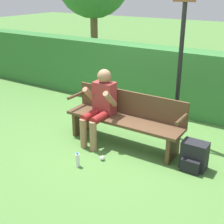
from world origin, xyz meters
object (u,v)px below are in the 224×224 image
Objects in this scene: person_seated at (100,103)px; backpack at (194,156)px; park_bench at (125,118)px; water_bottle at (78,160)px; signpost at (180,58)px.

person_seated is 2.96× the size of backpack.
park_bench is at bearing 173.23° from backpack.
park_bench is 8.87× the size of water_bottle.
backpack is at bearing -6.77° from park_bench.
signpost is (-0.61, 0.79, 1.18)m from backpack.
water_bottle is 2.22m from signpost.
person_seated is 5.45× the size of water_bottle.
signpost reaches higher than park_bench.
person_seated is 1.04m from water_bottle.
signpost reaches higher than backpack.
backpack is at bearing 31.01° from water_bottle.
signpost is (0.80, 1.64, 1.26)m from water_bottle.
water_bottle is at bearing -77.77° from person_seated.
person_seated reaches higher than park_bench.
person_seated reaches higher than backpack.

